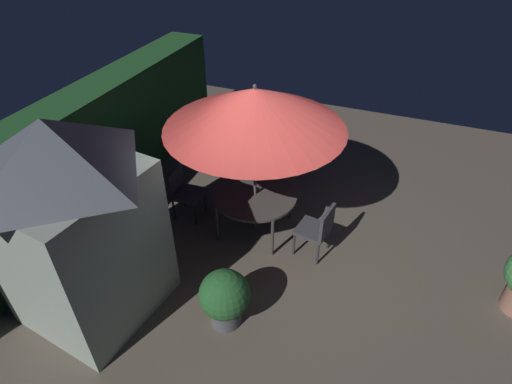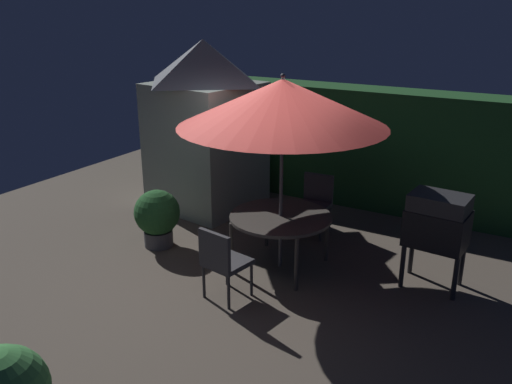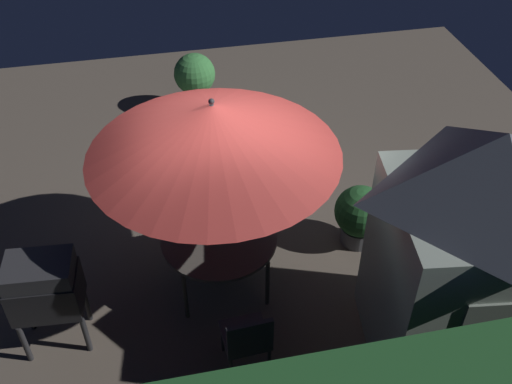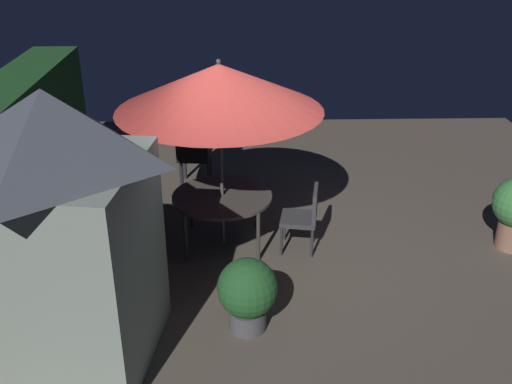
{
  "view_description": "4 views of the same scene",
  "coord_description": "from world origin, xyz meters",
  "views": [
    {
      "loc": [
        -4.52,
        -1.33,
        4.64
      ],
      "look_at": [
        -0.14,
        0.39,
        1.12
      ],
      "focal_mm": 28.92,
      "sensor_mm": 36.0,
      "label": 1
    },
    {
      "loc": [
        3.23,
        -5.1,
        3.3
      ],
      "look_at": [
        0.12,
        0.24,
        1.12
      ],
      "focal_mm": 37.29,
      "sensor_mm": 36.0,
      "label": 2
    },
    {
      "loc": [
        0.86,
        5.37,
        5.45
      ],
      "look_at": [
        -0.18,
        0.4,
        1.17
      ],
      "focal_mm": 41.67,
      "sensor_mm": 36.0,
      "label": 3
    },
    {
      "loc": [
        -6.78,
        0.32,
        4.16
      ],
      "look_at": [
        -0.18,
        0.14,
        0.99
      ],
      "focal_mm": 41.66,
      "sensor_mm": 36.0,
      "label": 4
    }
  ],
  "objects": [
    {
      "name": "ground_plane",
      "position": [
        0.0,
        0.0,
        0.0
      ],
      "size": [
        11.0,
        11.0,
        0.0
      ],
      "primitive_type": "plane",
      "color": "brown"
    },
    {
      "name": "garden_shed",
      "position": [
        -1.88,
        2.0,
        1.43
      ],
      "size": [
        1.86,
        1.81,
        2.8
      ],
      "color": "gray",
      "rests_on": "ground"
    },
    {
      "name": "patio_table",
      "position": [
        0.29,
        0.57,
        0.68
      ],
      "size": [
        1.33,
        1.33,
        0.73
      ],
      "color": "#47423D",
      "rests_on": "ground"
    },
    {
      "name": "patio_umbrella",
      "position": [
        0.29,
        0.57,
        2.19
      ],
      "size": [
        2.59,
        2.59,
        2.54
      ],
      "color": "#4C4C51",
      "rests_on": "ground"
    },
    {
      "name": "bbq_grill",
      "position": [
        2.15,
        1.06,
        0.85
      ],
      "size": [
        0.74,
        0.55,
        1.2
      ],
      "color": "black",
      "rests_on": "ground"
    },
    {
      "name": "chair_near_shed",
      "position": [
        0.22,
        1.85,
        0.52
      ],
      "size": [
        0.49,
        0.49,
        0.9
      ],
      "color": "#38383D",
      "rests_on": "ground"
    },
    {
      "name": "chair_far_side",
      "position": [
        0.1,
        -0.51,
        0.52
      ],
      "size": [
        0.53,
        0.54,
        0.9
      ],
      "color": "#38383D",
      "rests_on": "ground"
    },
    {
      "name": "potted_plant_by_grill",
      "position": [
        -1.53,
        0.27,
        0.46
      ],
      "size": [
        0.65,
        0.65,
        0.84
      ],
      "color": "#4C4C51",
      "rests_on": "ground"
    }
  ]
}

